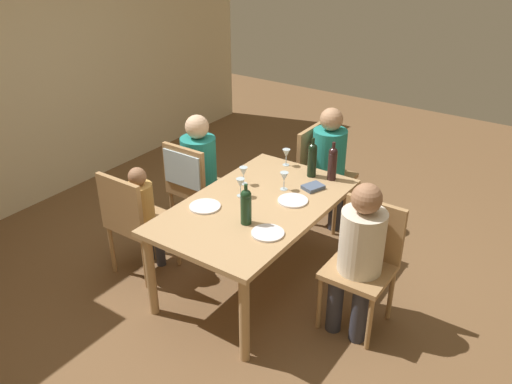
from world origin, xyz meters
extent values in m
plane|color=brown|center=(0.00, 0.00, 0.00)|extent=(10.00, 10.00, 0.00)
cube|color=beige|center=(0.00, 2.69, 1.35)|extent=(6.40, 0.12, 2.70)
cube|color=tan|center=(0.00, 0.00, 0.71)|extent=(1.63, 0.98, 0.04)
cylinder|color=tan|center=(-0.74, -0.42, 0.34)|extent=(0.07, 0.07, 0.69)
cylinder|color=tan|center=(0.74, -0.42, 0.34)|extent=(0.07, 0.07, 0.69)
cylinder|color=tan|center=(-0.74, 0.42, 0.34)|extent=(0.07, 0.07, 0.69)
cylinder|color=tan|center=(0.74, 0.42, 0.34)|extent=(0.07, 0.07, 0.69)
cylinder|color=#A87F51|center=(1.38, -0.19, 0.22)|extent=(0.04, 0.04, 0.44)
cylinder|color=#A87F51|center=(1.00, -0.19, 0.22)|extent=(0.04, 0.04, 0.44)
cylinder|color=#A87F51|center=(1.38, 0.19, 0.22)|extent=(0.04, 0.04, 0.44)
cylinder|color=#A87F51|center=(1.00, 0.19, 0.22)|extent=(0.04, 0.04, 0.44)
cube|color=#A87F51|center=(1.19, 0.00, 0.46)|extent=(0.44, 0.44, 0.04)
cube|color=#A87F51|center=(1.19, 0.20, 0.70)|extent=(0.44, 0.04, 0.44)
cylinder|color=#A87F51|center=(-0.19, -1.06, 0.22)|extent=(0.04, 0.04, 0.44)
cylinder|color=#A87F51|center=(-0.19, -0.68, 0.22)|extent=(0.04, 0.04, 0.44)
cylinder|color=#A87F51|center=(0.19, -1.06, 0.22)|extent=(0.04, 0.04, 0.44)
cylinder|color=#A87F51|center=(0.19, -0.68, 0.22)|extent=(0.04, 0.04, 0.44)
cube|color=#A87F51|center=(0.00, -0.87, 0.46)|extent=(0.44, 0.44, 0.04)
cube|color=#A87F51|center=(0.20, -0.87, 0.70)|extent=(0.04, 0.44, 0.44)
cylinder|color=#A87F51|center=(0.56, 1.06, 0.22)|extent=(0.04, 0.04, 0.44)
cylinder|color=#A87F51|center=(0.56, 0.68, 0.22)|extent=(0.04, 0.04, 0.44)
cylinder|color=#A87F51|center=(0.18, 1.06, 0.22)|extent=(0.04, 0.04, 0.44)
cylinder|color=#A87F51|center=(0.18, 0.68, 0.22)|extent=(0.04, 0.04, 0.44)
cube|color=#A87F51|center=(0.37, 0.87, 0.46)|extent=(0.44, 0.44, 0.04)
cube|color=#A87F51|center=(0.17, 0.87, 0.70)|extent=(0.04, 0.44, 0.44)
cube|color=#ADC6D6|center=(0.17, 0.87, 0.72)|extent=(0.07, 0.40, 0.31)
cylinder|color=#A87F51|center=(-0.18, 1.06, 0.22)|extent=(0.04, 0.04, 0.44)
cylinder|color=#A87F51|center=(-0.18, 0.68, 0.22)|extent=(0.04, 0.04, 0.44)
cylinder|color=#A87F51|center=(-0.56, 1.06, 0.22)|extent=(0.04, 0.04, 0.44)
cylinder|color=#A87F51|center=(-0.56, 0.68, 0.22)|extent=(0.04, 0.04, 0.44)
cube|color=#A87F51|center=(-0.37, 0.87, 0.46)|extent=(0.44, 0.44, 0.04)
cube|color=#A87F51|center=(-0.57, 0.87, 0.70)|extent=(0.04, 0.44, 0.44)
cylinder|color=#33333D|center=(1.29, -0.15, 0.23)|extent=(0.11, 0.11, 0.46)
cylinder|color=#33333D|center=(1.10, -0.15, 0.23)|extent=(0.11, 0.11, 0.46)
cylinder|color=teal|center=(1.19, 0.00, 0.70)|extent=(0.31, 0.31, 0.48)
sphere|color=tan|center=(1.19, 0.00, 1.04)|extent=(0.21, 0.21, 0.21)
cylinder|color=#33333D|center=(-0.14, -0.96, 0.23)|extent=(0.11, 0.11, 0.46)
cylinder|color=#33333D|center=(-0.14, -0.78, 0.23)|extent=(0.11, 0.11, 0.46)
cylinder|color=beige|center=(0.00, -0.87, 0.70)|extent=(0.31, 0.31, 0.47)
sphere|color=#996B4C|center=(0.00, -0.87, 1.04)|extent=(0.21, 0.21, 0.21)
cylinder|color=#33333D|center=(0.51, 0.96, 0.23)|extent=(0.11, 0.11, 0.46)
cylinder|color=#33333D|center=(0.51, 0.77, 0.23)|extent=(0.11, 0.11, 0.46)
cylinder|color=teal|center=(0.37, 0.87, 0.70)|extent=(0.31, 0.31, 0.48)
sphere|color=beige|center=(0.37, 0.87, 1.04)|extent=(0.21, 0.21, 0.21)
cylinder|color=#33333D|center=(-0.27, 0.93, 0.23)|extent=(0.08, 0.08, 0.46)
cylinder|color=#33333D|center=(-0.27, 0.80, 0.23)|extent=(0.08, 0.08, 0.46)
cylinder|color=tan|center=(-0.37, 0.87, 0.63)|extent=(0.22, 0.22, 0.33)
sphere|color=#996B4C|center=(-0.37, 0.87, 0.86)|extent=(0.14, 0.14, 0.14)
cylinder|color=#19381E|center=(-0.27, -0.10, 0.83)|extent=(0.08, 0.08, 0.21)
sphere|color=#19381E|center=(-0.27, -0.10, 0.95)|extent=(0.08, 0.08, 0.08)
cylinder|color=#19381E|center=(-0.27, -0.10, 1.00)|extent=(0.03, 0.03, 0.07)
cylinder|color=black|center=(0.70, -0.28, 0.84)|extent=(0.07, 0.07, 0.23)
sphere|color=black|center=(0.70, -0.28, 0.97)|extent=(0.07, 0.07, 0.07)
cylinder|color=black|center=(0.70, -0.28, 1.02)|extent=(0.03, 0.03, 0.07)
cylinder|color=black|center=(0.66, -0.11, 0.85)|extent=(0.08, 0.08, 0.24)
sphere|color=black|center=(0.66, -0.11, 0.98)|extent=(0.08, 0.08, 0.08)
cylinder|color=black|center=(0.66, -0.11, 1.03)|extent=(0.03, 0.03, 0.08)
cylinder|color=silver|center=(0.72, 0.18, 0.73)|extent=(0.06, 0.06, 0.00)
cylinder|color=silver|center=(0.72, 0.18, 0.77)|extent=(0.01, 0.01, 0.07)
cone|color=silver|center=(0.72, 0.18, 0.84)|extent=(0.07, 0.07, 0.07)
cylinder|color=silver|center=(0.04, 0.17, 0.73)|extent=(0.06, 0.06, 0.00)
cylinder|color=silver|center=(0.04, 0.17, 0.77)|extent=(0.01, 0.01, 0.07)
cone|color=silver|center=(0.04, 0.17, 0.84)|extent=(0.07, 0.07, 0.07)
cylinder|color=silver|center=(0.22, 0.27, 0.73)|extent=(0.06, 0.06, 0.00)
cylinder|color=silver|center=(0.22, 0.27, 0.77)|extent=(0.01, 0.01, 0.07)
cone|color=silver|center=(0.22, 0.27, 0.84)|extent=(0.07, 0.07, 0.07)
cylinder|color=silver|center=(0.32, -0.05, 0.73)|extent=(0.06, 0.06, 0.00)
cylinder|color=silver|center=(0.32, -0.05, 0.77)|extent=(0.01, 0.01, 0.07)
cone|color=silver|center=(0.32, -0.05, 0.84)|extent=(0.07, 0.07, 0.07)
cylinder|color=white|center=(0.19, -0.21, 0.73)|extent=(0.23, 0.23, 0.01)
cylinder|color=white|center=(-0.30, -0.31, 0.73)|extent=(0.23, 0.23, 0.01)
cylinder|color=white|center=(-0.26, 0.28, 0.73)|extent=(0.24, 0.24, 0.01)
cube|color=#4C5B75|center=(0.46, -0.24, 0.74)|extent=(0.19, 0.17, 0.03)
camera|label=1|loc=(-2.87, -1.97, 2.66)|focal=36.99mm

